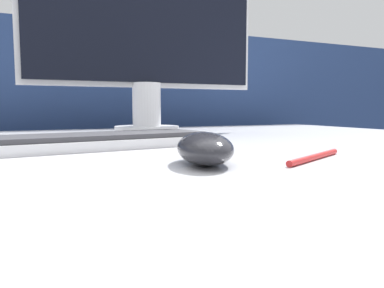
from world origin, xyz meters
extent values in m
cube|color=navy|center=(0.00, 0.70, 0.56)|extent=(5.00, 0.03, 1.11)
ellipsoid|color=#232328|center=(-0.02, -0.23, 0.78)|extent=(0.09, 0.13, 0.04)
cube|color=silver|center=(-0.12, 0.00, 0.77)|extent=(0.45, 0.17, 0.02)
cube|color=#38383D|center=(-0.12, 0.00, 0.78)|extent=(0.42, 0.16, 0.01)
cylinder|color=silver|center=(0.08, 0.29, 0.77)|extent=(0.16, 0.16, 0.02)
cylinder|color=silver|center=(0.08, 0.29, 0.83)|extent=(0.07, 0.07, 0.11)
cube|color=silver|center=(0.08, 0.29, 1.05)|extent=(0.60, 0.01, 0.35)
cube|color=black|center=(0.08, 0.29, 1.05)|extent=(0.57, 0.02, 0.33)
cylinder|color=red|center=(0.13, -0.26, 0.76)|extent=(0.14, 0.08, 0.01)
camera|label=1|loc=(-0.21, -0.62, 0.82)|focal=35.00mm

